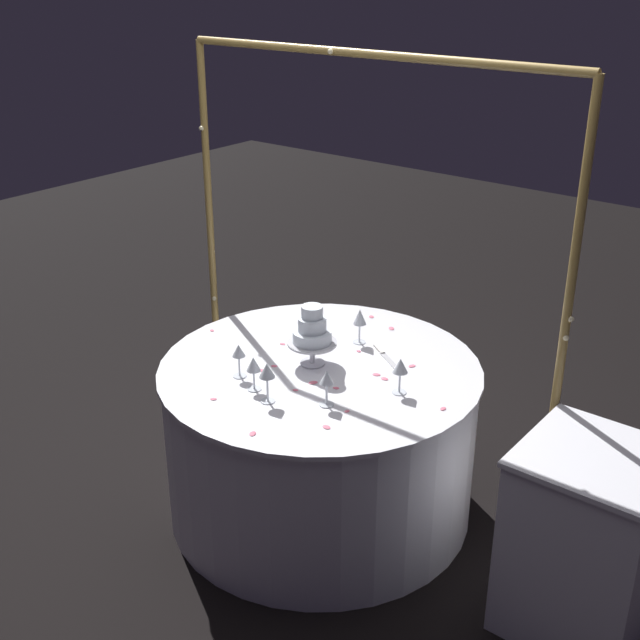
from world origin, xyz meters
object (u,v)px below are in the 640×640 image
at_px(tiered_cake, 313,332).
at_px(wine_glass_2, 267,372).
at_px(wine_glass_0, 360,318).
at_px(cake_knife, 386,357).
at_px(decorative_arch, 362,219).
at_px(main_table, 320,439).
at_px(wine_glass_3, 327,379).
at_px(wine_glass_4, 253,366).
at_px(wine_glass_5, 239,353).
at_px(wine_glass_1, 400,367).
at_px(side_table, 585,542).

height_order(tiered_cake, wine_glass_2, tiered_cake).
distance_m(tiered_cake, wine_glass_2, 0.38).
relative_size(wine_glass_0, cake_knife, 0.65).
relative_size(decorative_arch, main_table, 1.44).
height_order(decorative_arch, wine_glass_2, decorative_arch).
bearing_deg(wine_glass_3, wine_glass_4, -164.95).
bearing_deg(main_table, wine_glass_2, -86.17).
relative_size(wine_glass_5, cake_knife, 0.58).
distance_m(wine_glass_1, wine_glass_4, 0.60).
bearing_deg(wine_glass_3, side_table, 15.66).
bearing_deg(wine_glass_4, side_table, 15.52).
bearing_deg(wine_glass_4, decorative_arch, 82.22).
height_order(decorative_arch, wine_glass_1, decorative_arch).
distance_m(wine_glass_0, wine_glass_4, 0.64).
distance_m(main_table, wine_glass_4, 0.59).
bearing_deg(wine_glass_4, main_table, 75.22).
bearing_deg(main_table, wine_glass_0, 91.66).
relative_size(tiered_cake, wine_glass_0, 1.65).
distance_m(side_table, wine_glass_3, 1.16).
bearing_deg(main_table, side_table, 1.73).
xyz_separation_m(tiered_cake, cake_knife, (0.23, 0.25, -0.15)).
bearing_deg(wine_glass_0, wine_glass_2, -87.15).
bearing_deg(wine_glass_1, tiered_cake, -177.85).
relative_size(wine_glass_1, wine_glass_2, 0.91).
height_order(side_table, wine_glass_5, wine_glass_5).
bearing_deg(wine_glass_3, tiered_cake, 137.44).
distance_m(wine_glass_3, wine_glass_4, 0.33).
bearing_deg(wine_glass_0, wine_glass_4, -97.01).
bearing_deg(wine_glass_3, wine_glass_0, 113.25).
bearing_deg(wine_glass_4, wine_glass_5, 160.00).
bearing_deg(wine_glass_2, decorative_arch, 92.21).
relative_size(wine_glass_0, wine_glass_2, 0.97).
bearing_deg(wine_glass_5, wine_glass_4, -20.00).
bearing_deg(decorative_arch, main_table, -89.79).
height_order(wine_glass_3, wine_glass_5, wine_glass_3).
height_order(wine_glass_0, cake_knife, wine_glass_0).
bearing_deg(side_table, wine_glass_4, -164.48).
bearing_deg(wine_glass_4, cake_knife, 65.15).
distance_m(wine_glass_1, wine_glass_3, 0.32).
relative_size(wine_glass_0, wine_glass_4, 1.13).
height_order(wine_glass_1, wine_glass_2, wine_glass_2).
bearing_deg(tiered_cake, decorative_arch, 81.87).
relative_size(wine_glass_3, wine_glass_4, 1.04).
bearing_deg(wine_glass_0, wine_glass_1, -34.85).
distance_m(decorative_arch, main_table, 1.02).
bearing_deg(main_table, wine_glass_3, -47.11).
bearing_deg(cake_knife, decorative_arch, 164.86).
xyz_separation_m(wine_glass_0, wine_glass_1, (0.41, -0.29, -0.01)).
xyz_separation_m(main_table, tiered_cake, (-0.04, 0.00, 0.53)).
height_order(tiered_cake, wine_glass_1, tiered_cake).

